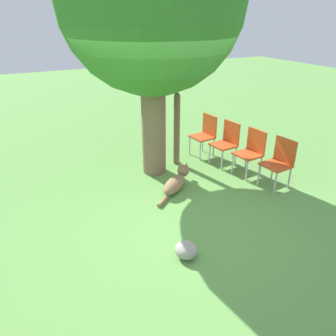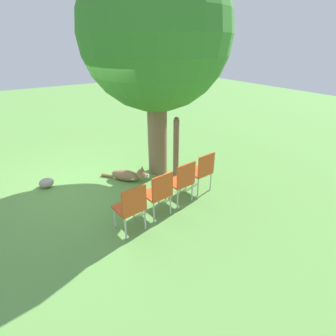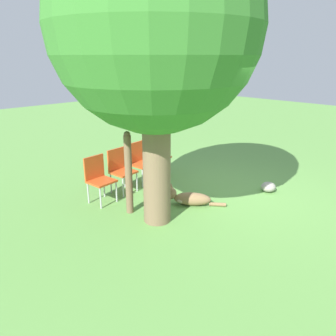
% 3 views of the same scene
% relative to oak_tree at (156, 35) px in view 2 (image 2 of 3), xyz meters
% --- Properties ---
extents(ground_plane, '(30.00, 30.00, 0.00)m').
position_rel_oak_tree_xyz_m(ground_plane, '(-0.26, -1.36, -3.01)').
color(ground_plane, '#609947').
extents(oak_tree, '(3.05, 3.05, 4.56)m').
position_rel_oak_tree_xyz_m(oak_tree, '(0.00, 0.00, 0.00)').
color(oak_tree, '#7A6047').
rests_on(oak_tree, ground_plane).
extents(dog, '(0.99, 0.82, 0.39)m').
position_rel_oak_tree_xyz_m(dog, '(0.05, -0.82, -2.87)').
color(dog, olive).
rests_on(dog, ground_plane).
extents(fence_post, '(0.13, 0.13, 1.47)m').
position_rel_oak_tree_xyz_m(fence_post, '(0.56, 0.14, -2.27)').
color(fence_post, brown).
rests_on(fence_post, ground_plane).
extents(red_chair_0, '(0.46, 0.48, 0.88)m').
position_rel_oak_tree_xyz_m(red_chair_0, '(1.70, -1.55, -2.50)').
color(red_chair_0, '#D14C1E').
rests_on(red_chair_0, ground_plane).
extents(red_chair_1, '(0.46, 0.48, 0.88)m').
position_rel_oak_tree_xyz_m(red_chair_1, '(1.57, -0.94, -2.50)').
color(red_chair_1, '#D14C1E').
rests_on(red_chair_1, ground_plane).
extents(red_chair_2, '(0.46, 0.48, 0.88)m').
position_rel_oak_tree_xyz_m(red_chair_2, '(1.45, -0.34, -2.50)').
color(red_chair_2, '#D14C1E').
rests_on(red_chair_2, ground_plane).
extents(red_chair_3, '(0.46, 0.48, 0.88)m').
position_rel_oak_tree_xyz_m(red_chair_3, '(1.33, 0.26, -2.50)').
color(red_chair_3, '#D14C1E').
rests_on(red_chair_3, ground_plane).
extents(garden_rock, '(0.29, 0.31, 0.20)m').
position_rel_oak_tree_xyz_m(garden_rock, '(-0.70, -2.46, -2.91)').
color(garden_rock, gray).
rests_on(garden_rock, ground_plane).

